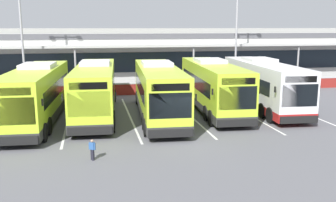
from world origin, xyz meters
The scene contains 17 objects.
ground_plane centered at (0.00, 0.00, 0.00)m, with size 200.00×200.00×0.00m, color #56565B.
terminal_building centered at (0.00, 26.91, 3.01)m, with size 70.00×13.00×6.00m.
red_barrier_wall centered at (0.00, 14.50, 0.56)m, with size 60.00×0.40×1.10m.
coach_bus_leftmost centered at (-8.19, 5.76, 1.79)m, with size 3.59×12.29×3.78m.
coach_bus_left_centre centered at (-4.40, 6.83, 1.79)m, with size 3.59×12.29×3.78m.
coach_bus_centre centered at (-0.14, 5.49, 1.79)m, with size 3.59×12.29×3.78m.
coach_bus_right_centre centered at (4.22, 6.84, 1.79)m, with size 3.59×12.29×3.78m.
coach_bus_rightmost centered at (8.25, 6.83, 1.79)m, with size 3.59×12.29×3.78m.
bay_stripe_far_west centered at (-10.50, 6.00, 0.00)m, with size 0.14×13.00×0.01m, color silver.
bay_stripe_west centered at (-6.30, 6.00, 0.00)m, with size 0.14×13.00×0.01m, color silver.
bay_stripe_mid_west centered at (-2.10, 6.00, 0.00)m, with size 0.14×13.00×0.01m, color silver.
bay_stripe_centre centered at (2.10, 6.00, 0.00)m, with size 0.14×13.00×0.01m, color silver.
bay_stripe_mid_east centered at (6.30, 6.00, 0.00)m, with size 0.14×13.00×0.01m, color silver.
bay_stripe_east centered at (10.50, 6.00, 0.00)m, with size 0.14×13.00×0.01m, color silver.
pedestrian_child centered at (-4.71, -2.38, 0.54)m, with size 0.32×0.25×1.00m.
lamp_post_west centered at (-10.72, 16.85, 6.29)m, with size 3.24×0.28×11.00m.
lamp_post_centre centered at (10.08, 17.03, 6.29)m, with size 3.24×0.28×11.00m.
Camera 1 is at (-4.58, -19.43, 6.18)m, focal length 39.72 mm.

